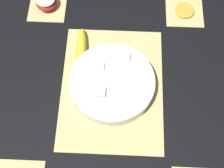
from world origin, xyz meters
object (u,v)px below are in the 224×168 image
Objects in this scene: whole_banana at (81,49)px; orange_slice_whole at (185,10)px; fruit_salad_bowl at (112,83)px; apple_half at (46,3)px.

whole_banana is 2.39× the size of orange_slice_whole.
whole_banana is 0.45m from orange_slice_whole.
fruit_salad_bowl reaches higher than apple_half.
apple_half is 0.55m from orange_slice_whole.
fruit_salad_bowl is at bearing 38.73° from apple_half.
fruit_salad_bowl is 1.63× the size of whole_banana.
apple_half reaches higher than orange_slice_whole.
fruit_salad_bowl is 3.70× the size of apple_half.
fruit_salad_bowl is at bearing -38.76° from orange_slice_whole.
apple_half reaches higher than whole_banana.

